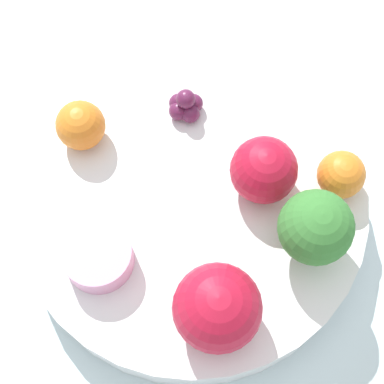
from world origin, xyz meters
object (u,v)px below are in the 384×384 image
(apple_green, at_px, (217,308))
(orange_front, at_px, (341,175))
(apple_red, at_px, (264,170))
(grape_cluster, at_px, (185,106))
(broccoli, at_px, (315,228))
(orange_back, at_px, (81,125))
(bowl, at_px, (192,207))
(small_cup, at_px, (98,256))

(apple_green, distance_m, orange_front, 0.14)
(orange_front, bearing_deg, apple_red, -135.58)
(orange_front, relative_size, grape_cluster, 1.26)
(broccoli, distance_m, orange_back, 0.19)
(apple_green, distance_m, grape_cluster, 0.17)
(bowl, relative_size, small_cup, 5.30)
(bowl, distance_m, orange_front, 0.12)
(grape_cluster, bearing_deg, small_cup, -71.68)
(bowl, height_order, small_cup, small_cup)
(apple_red, xyz_separation_m, orange_front, (0.04, 0.04, -0.01))
(apple_green, relative_size, small_cup, 1.20)
(apple_red, bearing_deg, grape_cluster, 177.79)
(bowl, height_order, orange_back, orange_back)
(grape_cluster, distance_m, small_cup, 0.14)
(bowl, relative_size, apple_green, 4.44)
(bowl, relative_size, orange_front, 7.47)
(apple_green, relative_size, grape_cluster, 2.12)
(apple_green, height_order, small_cup, apple_green)
(apple_green, height_order, orange_back, apple_green)
(apple_red, distance_m, small_cup, 0.13)
(apple_green, bearing_deg, orange_back, 170.47)
(broccoli, bearing_deg, apple_green, -96.56)
(bowl, relative_size, grape_cluster, 9.39)
(apple_green, height_order, orange_front, apple_green)
(broccoli, relative_size, small_cup, 1.27)
(bowl, xyz_separation_m, orange_front, (0.07, 0.08, 0.04))
(bowl, bearing_deg, apple_green, -34.66)
(grape_cluster, bearing_deg, bowl, -40.95)
(orange_back, xyz_separation_m, small_cup, (0.08, -0.06, -0.01))
(broccoli, height_order, orange_front, broccoli)
(broccoli, bearing_deg, orange_front, 106.61)
(apple_red, xyz_separation_m, apple_green, (0.05, -0.10, 0.01))
(orange_back, distance_m, small_cup, 0.10)
(apple_green, relative_size, orange_back, 1.58)
(apple_green, bearing_deg, small_cup, -161.20)
(apple_green, xyz_separation_m, orange_front, (-0.01, 0.14, -0.01))
(bowl, height_order, apple_red, apple_red)
(bowl, relative_size, broccoli, 4.19)
(apple_red, relative_size, small_cup, 0.99)
(orange_front, bearing_deg, orange_back, -146.79)
(apple_green, bearing_deg, orange_front, 92.34)
(apple_red, xyz_separation_m, small_cup, (-0.04, -0.13, -0.01))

